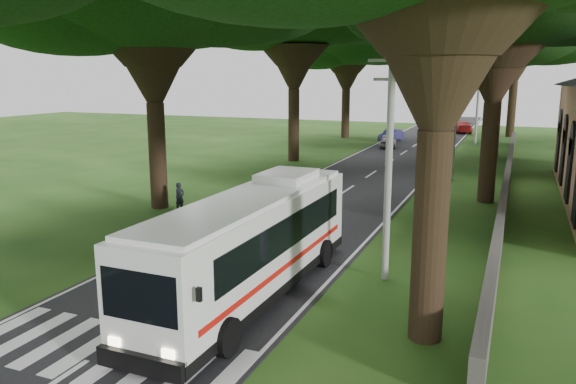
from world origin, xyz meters
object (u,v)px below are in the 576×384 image
distant_car_a (388,141)px  pedestrian (180,197)px  pole_near (389,160)px  pole_far (478,103)px  pole_mid (455,117)px  distant_car_c (462,127)px  coach_bus (253,242)px  distant_car_b (391,135)px

distant_car_a → pedestrian: size_ratio=2.43×
pole_near → pole_far: size_ratio=1.00×
pole_mid → distant_car_a: (-7.65, 15.19, -3.51)m
distant_car_a → distant_car_c: bearing=-116.4°
pole_mid → distant_car_a: pole_mid is taller
pedestrian → coach_bus: bearing=-120.3°
distant_car_a → distant_car_b: (-0.82, 5.23, -0.02)m
distant_car_c → pedestrian: pedestrian is taller
pole_near → pedestrian: 13.53m
pole_near → distant_car_b: (-8.47, 40.42, -3.53)m
pole_mid → distant_car_c: size_ratio=1.64×
pole_near → coach_bus: size_ratio=0.71×
pole_mid → distant_car_a: size_ratio=2.13×
pole_far → distant_car_a: 9.70m
coach_bus → distant_car_c: (1.06, 55.45, -1.04)m
distant_car_a → distant_car_b: size_ratio=0.99×
coach_bus → distant_car_b: bearing=97.2°
pole_mid → distant_car_a: 17.36m
pole_mid → distant_car_a: bearing=116.7°
pole_far → distant_car_b: size_ratio=2.11×
pole_near → pole_far: (0.00, 40.00, 0.00)m
distant_car_a → distant_car_c: (5.15, 17.15, 0.07)m
pole_near → distant_car_c: (-2.50, 52.33, -3.44)m
pole_mid → distant_car_c: bearing=94.4°
pole_far → distant_car_c: size_ratio=1.64×
coach_bus → distant_car_a: coach_bus is taller
pole_mid → pedestrian: size_ratio=5.19×
pole_near → distant_car_c: size_ratio=1.64×
coach_bus → pedestrian: size_ratio=7.30×
pole_mid → coach_bus: bearing=-98.8°
pole_far → distant_car_c: 13.05m
pole_mid → coach_bus: size_ratio=0.71×
pole_near → pole_mid: bearing=90.0°
distant_car_a → pole_near: bearing=92.6°
pole_far → pedestrian: bearing=-109.0°
pole_near → pole_mid: (0.00, 20.00, 0.00)m
pole_mid → distant_car_b: (-8.47, 20.42, -3.53)m
distant_car_a → distant_car_c: size_ratio=0.77×
pole_mid → pedestrian: 19.08m
pole_near → coach_bus: (-3.56, -3.11, -2.40)m
pedestrian → pole_far: bearing=-3.4°
pole_far → distant_car_a: pole_far is taller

